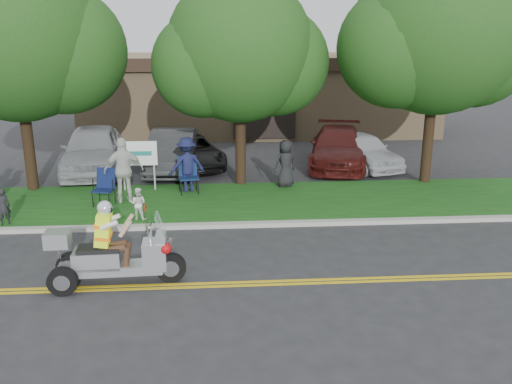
{
  "coord_description": "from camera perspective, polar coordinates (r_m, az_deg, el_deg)",
  "views": [
    {
      "loc": [
        -0.29,
        -11.01,
        5.16
      ],
      "look_at": [
        0.66,
        2.0,
        1.3
      ],
      "focal_mm": 38.0,
      "sensor_mm": 36.0,
      "label": 1
    }
  ],
  "objects": [
    {
      "name": "parked_car_mid",
      "position": [
        21.67,
        -6.84,
        4.24
      ],
      "size": [
        3.15,
        4.82,
        1.23
      ],
      "primitive_type": "imported",
      "rotation": [
        0.0,
        0.0,
        0.27
      ],
      "color": "black",
      "rests_on": "ground"
    },
    {
      "name": "centerline_far",
      "position": [
        11.78,
        -2.36,
        -9.49
      ],
      "size": [
        60.0,
        0.1,
        0.01
      ],
      "primitive_type": "cube",
      "color": "gold",
      "rests_on": "ground"
    },
    {
      "name": "lawn_chair_a",
      "position": [
        17.05,
        -15.64,
        0.78
      ],
      "size": [
        0.7,
        0.72,
        1.11
      ],
      "rotation": [
        0.0,
        0.0,
        -0.22
      ],
      "color": "black",
      "rests_on": "grass_verge"
    },
    {
      "name": "lawn_chair_b",
      "position": [
        17.82,
        -7.17,
        2.09
      ],
      "size": [
        0.72,
        0.74,
        1.19
      ],
      "rotation": [
        0.0,
        0.0,
        0.16
      ],
      "color": "black",
      "rests_on": "grass_verge"
    },
    {
      "name": "tree_left",
      "position": [
        19.07,
        -23.73,
        14.2
      ],
      "size": [
        6.62,
        5.4,
        7.78
      ],
      "color": "#332114",
      "rests_on": "ground"
    },
    {
      "name": "parked_car_far_right",
      "position": [
        21.79,
        11.11,
        4.34
      ],
      "size": [
        2.83,
        4.42,
        1.4
      ],
      "primitive_type": "imported",
      "rotation": [
        0.0,
        0.0,
        0.31
      ],
      "color": "silver",
      "rests_on": "ground"
    },
    {
      "name": "child_left",
      "position": [
        16.2,
        -25.09,
        -1.4
      ],
      "size": [
        0.45,
        0.39,
        1.04
      ],
      "primitive_type": "imported",
      "rotation": [
        0.0,
        0.0,
        3.62
      ],
      "color": "black",
      "rests_on": "grass_verge"
    },
    {
      "name": "curb",
      "position": [
        14.96,
        -2.8,
        -3.49
      ],
      "size": [
        60.0,
        0.25,
        0.12
      ],
      "primitive_type": "cube",
      "color": "#A8A89E",
      "rests_on": "ground"
    },
    {
      "name": "centerline_near",
      "position": [
        11.64,
        -2.34,
        -9.84
      ],
      "size": [
        60.0,
        0.1,
        0.01
      ],
      "primitive_type": "cube",
      "color": "gold",
      "rests_on": "ground"
    },
    {
      "name": "parked_car_far_left",
      "position": [
        21.48,
        -16.78,
        4.3
      ],
      "size": [
        2.67,
        5.45,
        1.79
      ],
      "primitive_type": "imported",
      "rotation": [
        0.0,
        0.0,
        0.11
      ],
      "color": "#9EA0A5",
      "rests_on": "ground"
    },
    {
      "name": "parked_car_left",
      "position": [
        21.05,
        -8.74,
        4.27
      ],
      "size": [
        1.89,
        4.83,
        1.57
      ],
      "primitive_type": "imported",
      "rotation": [
        0.0,
        0.0,
        -0.05
      ],
      "color": "#313234",
      "rests_on": "ground"
    },
    {
      "name": "parked_car_right",
      "position": [
        21.9,
        8.6,
        4.68
      ],
      "size": [
        3.25,
        5.58,
        1.52
      ],
      "primitive_type": "imported",
      "rotation": [
        0.0,
        0.0,
        -0.23
      ],
      "color": "#461210",
      "rests_on": "ground"
    },
    {
      "name": "spectator_chair_b",
      "position": [
        18.34,
        3.12,
        3.03
      ],
      "size": [
        0.92,
        0.77,
        1.61
      ],
      "primitive_type": "imported",
      "rotation": [
        0.0,
        0.0,
        3.52
      ],
      "color": "black",
      "rests_on": "grass_verge"
    },
    {
      "name": "ground",
      "position": [
        12.16,
        -2.43,
        -8.65
      ],
      "size": [
        120.0,
        120.0,
        0.0
      ],
      "primitive_type": "plane",
      "color": "#28282B",
      "rests_on": "ground"
    },
    {
      "name": "grass_verge",
      "position": [
        17.0,
        -2.98,
        -1.04
      ],
      "size": [
        60.0,
        4.0,
        0.1
      ],
      "primitive_type": "cube",
      "color": "#124412",
      "rests_on": "ground"
    },
    {
      "name": "tree_mid",
      "position": [
        18.28,
        -1.55,
        14.18
      ],
      "size": [
        5.88,
        4.8,
        7.05
      ],
      "color": "#332114",
      "rests_on": "ground"
    },
    {
      "name": "business_sign",
      "position": [
        18.23,
        -12.31,
        3.71
      ],
      "size": [
        1.25,
        0.06,
        1.75
      ],
      "color": "silver",
      "rests_on": "ground"
    },
    {
      "name": "spectator_chair_a",
      "position": [
        17.87,
        -7.28,
        2.89
      ],
      "size": [
        1.33,
        1.05,
        1.81
      ],
      "primitive_type": "imported",
      "rotation": [
        0.0,
        0.0,
        3.51
      ],
      "color": "#181B43",
      "rests_on": "grass_verge"
    },
    {
      "name": "trike_scooter",
      "position": [
        11.83,
        -15.06,
        -6.52
      ],
      "size": [
        2.86,
        0.97,
        1.87
      ],
      "rotation": [
        0.0,
        0.0,
        0.04
      ],
      "color": "black",
      "rests_on": "ground"
    },
    {
      "name": "tree_right",
      "position": [
        19.48,
        18.7,
        15.24
      ],
      "size": [
        6.86,
        5.6,
        8.07
      ],
      "color": "#332114",
      "rests_on": "ground"
    },
    {
      "name": "commercial_building",
      "position": [
        30.24,
        0.22,
        10.48
      ],
      "size": [
        18.0,
        8.2,
        4.0
      ],
      "color": "#9E7F5B",
      "rests_on": "ground"
    },
    {
      "name": "spectator_adult_right",
      "position": [
        17.04,
        -13.74,
        2.26
      ],
      "size": [
        1.27,
        0.75,
        2.02
      ],
      "primitive_type": "imported",
      "rotation": [
        0.0,
        0.0,
        3.37
      ],
      "color": "silver",
      "rests_on": "grass_verge"
    },
    {
      "name": "child_right",
      "position": [
        15.47,
        -12.29,
        -1.2
      ],
      "size": [
        0.52,
        0.45,
        0.92
      ],
      "primitive_type": "imported",
      "rotation": [
        0.0,
        0.0,
        2.88
      ],
      "color": "white",
      "rests_on": "grass_verge"
    }
  ]
}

